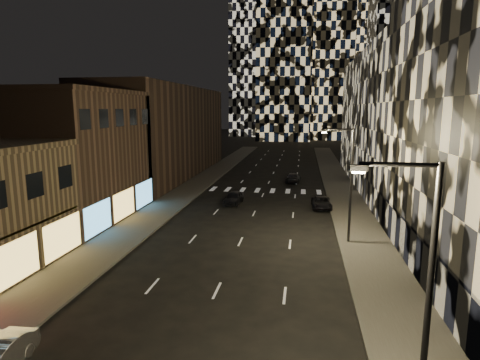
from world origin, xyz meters
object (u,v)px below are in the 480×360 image
(car_dark_oncoming, at_px, (293,178))
(streetlight_far, at_px, (348,177))
(streetlight_near, at_px, (421,290))
(car_dark_rightlane, at_px, (322,203))
(car_dark_midlane, at_px, (234,198))

(car_dark_oncoming, bearing_deg, streetlight_far, 103.49)
(streetlight_near, distance_m, car_dark_rightlane, 31.70)
(car_dark_midlane, height_order, car_dark_oncoming, car_dark_midlane)
(streetlight_far, distance_m, car_dark_midlane, 16.95)
(streetlight_near, bearing_deg, car_dark_oncoming, 95.94)
(streetlight_near, bearing_deg, car_dark_midlane, 109.27)
(streetlight_near, xyz_separation_m, car_dark_midlane, (-11.15, 31.89, -4.64))
(streetlight_near, relative_size, car_dark_oncoming, 1.92)
(car_dark_midlane, bearing_deg, car_dark_rightlane, 0.97)
(car_dark_oncoming, height_order, car_dark_rightlane, car_dark_oncoming)
(car_dark_rightlane, bearing_deg, car_dark_oncoming, 100.48)
(car_dark_oncoming, relative_size, car_dark_rightlane, 1.07)
(streetlight_far, distance_m, car_dark_oncoming, 27.52)
(streetlight_far, bearing_deg, car_dark_midlane, 133.16)
(car_dark_midlane, distance_m, car_dark_rightlane, 9.77)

